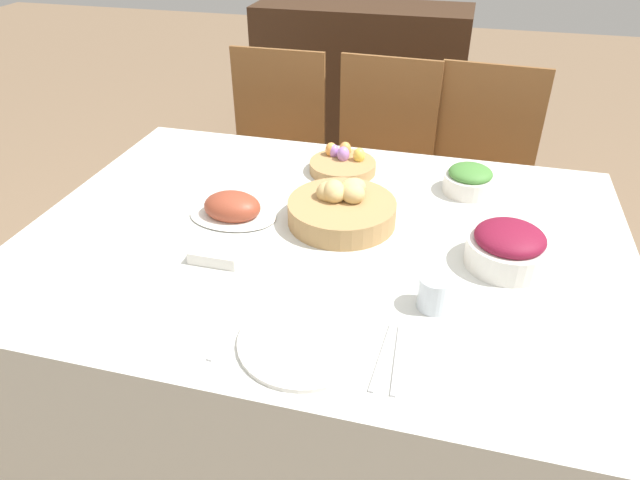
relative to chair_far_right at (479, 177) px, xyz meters
The scene contains 17 objects.
ground_plane 1.15m from the chair_far_right, 113.77° to the right, with size 12.00×12.00×0.00m, color #7F664C.
dining_table 1.04m from the chair_far_right, 113.77° to the right, with size 1.60×1.18×0.73m.
chair_far_right is the anchor object (origin of this frame).
chair_far_left 0.89m from the chair_far_right, behind, with size 0.42×0.42×0.92m.
chair_far_center 0.41m from the chair_far_right, behind, with size 0.44×0.44×0.92m.
sideboard 1.22m from the chair_far_right, 124.59° to the left, with size 1.17×0.44×0.95m.
bread_basket 0.99m from the chair_far_right, 114.02° to the right, with size 0.30×0.30×0.12m.
egg_basket 0.76m from the chair_far_right, 129.36° to the right, with size 0.21×0.21×0.08m.
ham_platter 1.18m from the chair_far_right, 126.82° to the right, with size 0.25×0.18×0.08m.
green_salad_bowl 0.66m from the chair_far_right, 95.02° to the right, with size 0.15×0.15×0.09m.
beet_salad_bowl 1.01m from the chair_far_right, 86.95° to the right, with size 0.20×0.20×0.11m.
dinner_plate 1.43m from the chair_far_right, 104.52° to the right, with size 0.28×0.28×0.01m.
fork 1.48m from the chair_far_right, 110.73° to the right, with size 0.02×0.20×0.00m.
knife 1.40m from the chair_far_right, 97.94° to the right, with size 0.02×0.20×0.00m.
spoon 1.39m from the chair_far_right, 96.70° to the right, with size 0.02×0.20×0.00m.
drinking_cup 1.21m from the chair_far_right, 95.13° to the right, with size 0.08×0.08×0.08m.
butter_dish 1.32m from the chair_far_right, 119.84° to the right, with size 0.12×0.08×0.03m.
Camera 1 is at (0.32, -1.25, 1.54)m, focal length 32.00 mm.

